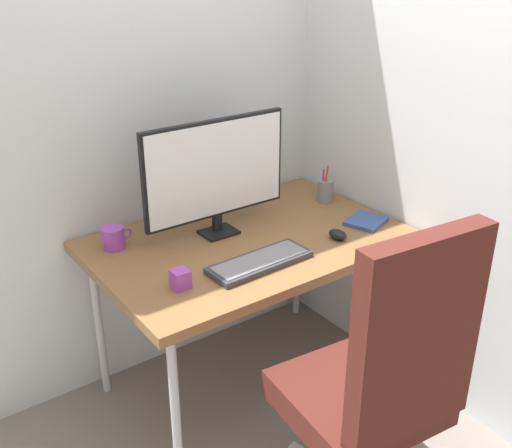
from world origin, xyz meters
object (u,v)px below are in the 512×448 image
notebook (366,221)px  office_chair (380,380)px  pen_holder (325,190)px  monitor (216,171)px  keyboard (260,262)px  desk_clamp_accessory (180,279)px  mouse (338,235)px  coffee_mug (114,238)px

notebook → office_chair: bearing=-150.8°
pen_holder → office_chair: bearing=-122.6°
monitor → keyboard: (-0.02, -0.33, -0.26)m
notebook → desk_clamp_accessory: size_ratio=2.40×
keyboard → desk_clamp_accessory: size_ratio=6.03×
monitor → keyboard: monitor is taller
office_chair → keyboard: office_chair is taller
pen_holder → desk_clamp_accessory: (-0.93, -0.30, -0.02)m
monitor → notebook: 0.69m
pen_holder → notebook: bearing=-94.4°
monitor → keyboard: bearing=-94.1°
pen_holder → desk_clamp_accessory: size_ratio=2.67×
office_chair → pen_holder: bearing=57.4°
mouse → coffee_mug: bearing=144.2°
desk_clamp_accessory → pen_holder: bearing=17.7°
monitor → pen_holder: monitor is taller
coffee_mug → pen_holder: bearing=-7.2°
monitor → coffee_mug: 0.48m
pen_holder → coffee_mug: pen_holder is taller
notebook → coffee_mug: 1.05m
office_chair → desk_clamp_accessory: size_ratio=16.90×
coffee_mug → desk_clamp_accessory: 0.43m
office_chair → pen_holder: size_ratio=6.34×
keyboard → desk_clamp_accessory: 0.32m
monitor → coffee_mug: size_ratio=5.13×
mouse → pen_holder: pen_holder is taller
office_chair → mouse: 0.73m
keyboard → desk_clamp_accessory: bearing=174.9°
mouse → coffee_mug: coffee_mug is taller
office_chair → monitor: monitor is taller
desk_clamp_accessory → office_chair: bearing=-62.9°
keyboard → pen_holder: bearing=28.0°
coffee_mug → monitor: bearing=-17.1°
office_chair → pen_holder: (0.60, 0.94, 0.19)m
mouse → coffee_mug: size_ratio=0.68×
monitor → keyboard: size_ratio=1.56×
notebook → desk_clamp_accessory: 0.91m
monitor → coffee_mug: monitor is taller
monitor → mouse: size_ratio=7.54×
office_chair → pen_holder: office_chair is taller
keyboard → mouse: bearing=-0.9°
office_chair → keyboard: (-0.01, 0.62, 0.14)m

